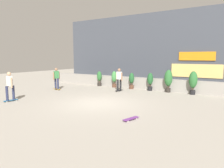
# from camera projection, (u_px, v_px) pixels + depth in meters

# --- Properties ---
(ground_plane) EXTENTS (48.00, 48.00, 0.00)m
(ground_plane) POSITION_uv_depth(u_px,v_px,m) (98.00, 103.00, 11.12)
(ground_plane) COLOR #A8A093
(planter_wall) EXTENTS (18.00, 0.40, 0.90)m
(planter_wall) POSITION_uv_depth(u_px,v_px,m) (142.00, 83.00, 16.10)
(planter_wall) COLOR gray
(planter_wall) RESTS_ON ground
(building_backdrop) EXTENTS (20.00, 2.08, 6.50)m
(building_backdrop) POSITION_uv_depth(u_px,v_px,m) (160.00, 49.00, 19.09)
(building_backdrop) COLOR #424751
(building_backdrop) RESTS_ON ground
(potted_plant_0) EXTENTS (0.41, 0.41, 1.29)m
(potted_plant_0) POSITION_uv_depth(u_px,v_px,m) (99.00, 78.00, 17.71)
(potted_plant_0) COLOR #2D2823
(potted_plant_0) RESTS_ON ground
(potted_plant_1) EXTENTS (0.44, 0.44, 1.36)m
(potted_plant_1) POSITION_uv_depth(u_px,v_px,m) (114.00, 78.00, 16.90)
(potted_plant_1) COLOR brown
(potted_plant_1) RESTS_ON ground
(potted_plant_2) EXTENTS (0.41, 0.41, 1.28)m
(potted_plant_2) POSITION_uv_depth(u_px,v_px,m) (132.00, 80.00, 16.05)
(potted_plant_2) COLOR brown
(potted_plant_2) RESTS_ON ground
(potted_plant_3) EXTENTS (0.44, 0.44, 1.34)m
(potted_plant_3) POSITION_uv_depth(u_px,v_px,m) (150.00, 81.00, 15.23)
(potted_plant_3) COLOR black
(potted_plant_3) RESTS_ON ground
(potted_plant_4) EXTENTS (0.57, 0.57, 1.62)m
(potted_plant_4) POSITION_uv_depth(u_px,v_px,m) (168.00, 79.00, 14.48)
(potted_plant_4) COLOR #2D2823
(potted_plant_4) RESTS_ON ground
(potted_plant_5) EXTENTS (0.55, 0.55, 1.58)m
(potted_plant_5) POSITION_uv_depth(u_px,v_px,m) (193.00, 81.00, 13.60)
(potted_plant_5) COLOR black
(potted_plant_5) RESTS_ON ground
(skater_by_wall_right) EXTENTS (0.56, 0.82, 1.70)m
(skater_by_wall_right) POSITION_uv_depth(u_px,v_px,m) (10.00, 85.00, 11.48)
(skater_by_wall_right) COLOR #266699
(skater_by_wall_right) RESTS_ON ground
(skater_by_wall_left) EXTENTS (0.82, 0.55, 1.70)m
(skater_by_wall_left) POSITION_uv_depth(u_px,v_px,m) (56.00, 78.00, 15.55)
(skater_by_wall_left) COLOR #BF8C26
(skater_by_wall_left) RESTS_ON ground
(skater_mid_plaza) EXTENTS (0.56, 0.81, 1.70)m
(skater_mid_plaza) POSITION_uv_depth(u_px,v_px,m) (119.00, 79.00, 14.91)
(skater_mid_plaza) COLOR black
(skater_mid_plaza) RESTS_ON ground
(skateboard_near_camera) EXTENTS (0.41, 0.82, 0.08)m
(skateboard_near_camera) POSITION_uv_depth(u_px,v_px,m) (131.00, 119.00, 8.14)
(skateboard_near_camera) COLOR #72338C
(skateboard_near_camera) RESTS_ON ground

